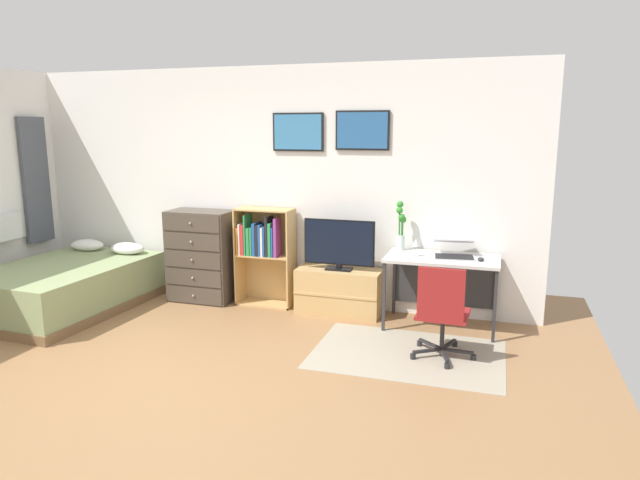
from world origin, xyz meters
The scene contains 14 objects.
ground_plane centered at (0.00, 0.00, 0.00)m, with size 7.20×7.20×0.00m, color #936B44.
wall_back_with_posters centered at (0.01, 2.43, 1.36)m, with size 6.12×0.09×2.70m.
area_rug centered at (1.83, 1.23, 0.00)m, with size 1.70×1.20×0.01m, color #9E937F.
bed centered at (-2.06, 1.39, 0.26)m, with size 1.45×2.02×0.65m.
dresser centered at (-0.76, 2.15, 0.54)m, with size 0.75×0.46×1.07m.
bookshelf centered at (0.00, 2.22, 0.67)m, with size 0.66×0.30×1.12m.
tv_stand centered at (0.92, 2.17, 0.25)m, with size 0.93×0.41×0.50m.
television centered at (0.92, 2.15, 0.77)m, with size 0.79×0.16×0.55m.
desk centered at (2.03, 2.13, 0.61)m, with size 1.12×0.64×0.74m.
office_chair centered at (2.13, 1.19, 0.46)m, with size 0.56×0.58×0.86m.
laptop centered at (2.14, 2.13, 0.81)m, with size 0.45×0.47×0.17m.
computer_mouse centered at (2.41, 2.00, 0.76)m, with size 0.06×0.10×0.03m, color #262628.
bamboo_vase centered at (1.57, 2.26, 0.99)m, with size 0.11×0.10×0.52m.
wine_glass centered at (1.77, 2.00, 0.87)m, with size 0.07×0.07×0.18m.
Camera 1 is at (2.53, -3.61, 2.02)m, focal length 31.70 mm.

